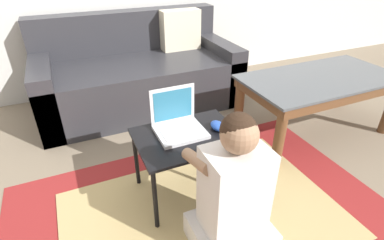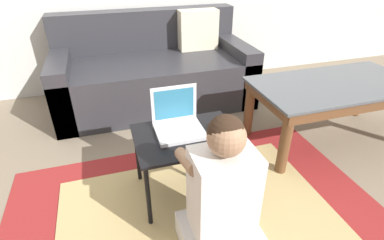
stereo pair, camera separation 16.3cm
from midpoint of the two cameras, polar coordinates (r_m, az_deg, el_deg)
The scene contains 8 objects.
ground_plane at distance 1.90m, azimuth -0.91°, elevation -12.13°, with size 16.00×16.00×0.00m, color #7F705B.
area_rug at distance 1.71m, azimuth -0.61°, elevation -17.78°, with size 2.04×1.36×0.01m.
couch at distance 2.78m, azimuth -11.73°, elevation 8.48°, with size 1.69×0.84×0.78m.
coffee_table at distance 2.36m, azimuth 21.33°, elevation 6.08°, with size 1.15×0.59×0.46m.
laptop_desk at distance 1.63m, azimuth -3.64°, elevation -4.45°, with size 0.56×0.41×0.40m.
laptop at distance 1.63m, azimuth -5.42°, elevation -1.08°, with size 0.26×0.22×0.23m.
computer_mouse at distance 1.65m, azimuth 2.11°, elevation -1.21°, with size 0.07×0.11×0.04m.
person_seated at distance 1.38m, azimuth 4.36°, elevation -14.69°, with size 0.36×0.39×0.73m.
Camera 1 is at (-0.62, -1.26, 1.28)m, focal length 28.00 mm.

